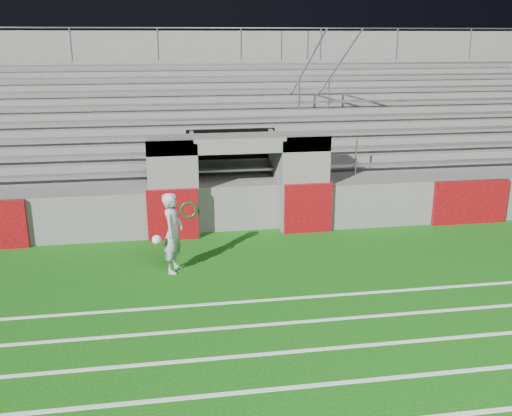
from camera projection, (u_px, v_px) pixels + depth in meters
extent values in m
plane|color=#12520D|center=(260.00, 280.00, 12.43)|extent=(90.00, 90.00, 0.00)
cube|color=white|center=(304.00, 386.00, 8.65)|extent=(28.00, 0.09, 0.01)
cube|color=white|center=(290.00, 352.00, 9.60)|extent=(28.00, 0.09, 0.01)
cube|color=white|center=(278.00, 324.00, 10.54)|extent=(28.00, 0.09, 0.01)
cube|color=white|center=(268.00, 300.00, 11.49)|extent=(28.00, 0.09, 0.01)
cube|color=#5E5C59|center=(505.00, 198.00, 16.43)|extent=(10.60, 0.35, 1.25)
cube|color=#5E5C59|center=(171.00, 186.00, 15.09)|extent=(1.20, 1.00, 2.60)
cube|color=#5E5C59|center=(304.00, 181.00, 15.64)|extent=(1.20, 1.00, 2.60)
cube|color=black|center=(231.00, 171.00, 16.98)|extent=(2.60, 0.20, 2.50)
cube|color=#5E5C59|center=(195.00, 181.00, 15.77)|extent=(0.10, 2.20, 2.50)
cube|color=#5E5C59|center=(276.00, 178.00, 16.12)|extent=(0.10, 2.20, 2.50)
cube|color=#5E5C59|center=(238.00, 143.00, 15.05)|extent=(4.80, 1.00, 0.40)
cube|color=#5E5C59|center=(224.00, 160.00, 19.05)|extent=(26.00, 8.00, 0.20)
cube|color=#5E5C59|center=(224.00, 178.00, 19.23)|extent=(26.00, 8.00, 1.05)
cube|color=#62080C|center=(173.00, 215.00, 14.74)|extent=(1.30, 0.15, 1.35)
cube|color=#62080C|center=(308.00, 208.00, 15.30)|extent=(1.30, 0.15, 1.35)
cube|color=#62080C|center=(470.00, 202.00, 16.03)|extent=(2.20, 0.15, 1.25)
cube|color=#96989E|center=(234.00, 170.00, 16.19)|extent=(23.00, 0.28, 0.06)
cube|color=#5E5C59|center=(231.00, 164.00, 17.00)|extent=(24.00, 0.75, 0.38)
cube|color=#96989E|center=(231.00, 151.00, 16.79)|extent=(23.00, 0.28, 0.06)
cube|color=#5E5C59|center=(228.00, 153.00, 17.65)|extent=(24.00, 0.75, 0.76)
cube|color=#96989E|center=(228.00, 134.00, 17.39)|extent=(23.00, 0.28, 0.06)
cube|color=#5E5C59|center=(225.00, 143.00, 18.31)|extent=(24.00, 0.75, 1.14)
cube|color=#96989E|center=(225.00, 119.00, 17.98)|extent=(23.00, 0.28, 0.06)
cube|color=#5E5C59|center=(223.00, 133.00, 18.96)|extent=(24.00, 0.75, 1.52)
cube|color=#96989E|center=(222.00, 104.00, 18.58)|extent=(23.00, 0.28, 0.06)
cube|color=#5E5C59|center=(220.00, 124.00, 19.62)|extent=(24.00, 0.75, 1.90)
cube|color=#96989E|center=(220.00, 90.00, 19.18)|extent=(23.00, 0.28, 0.06)
cube|color=#5E5C59|center=(218.00, 116.00, 20.27)|extent=(24.00, 0.75, 2.28)
cube|color=#96989E|center=(217.00, 77.00, 19.78)|extent=(23.00, 0.28, 0.06)
cube|color=#5E5C59|center=(216.00, 108.00, 20.92)|extent=(24.00, 0.75, 2.66)
cube|color=#96989E|center=(215.00, 65.00, 20.38)|extent=(23.00, 0.28, 0.06)
cube|color=#5E5C59|center=(214.00, 104.00, 21.54)|extent=(26.00, 0.60, 5.29)
cylinder|color=#A5A8AD|center=(322.00, 159.00, 16.23)|extent=(0.05, 0.05, 1.00)
cylinder|color=#A5A8AD|center=(299.00, 95.00, 18.63)|extent=(0.05, 0.05, 1.00)
cylinder|color=#A5A8AD|center=(281.00, 45.00, 21.02)|extent=(0.05, 0.05, 1.00)
cylinder|color=#A5A8AD|center=(300.00, 79.00, 18.48)|extent=(0.05, 6.02, 3.08)
cylinder|color=#A5A8AD|center=(356.00, 158.00, 16.38)|extent=(0.05, 0.05, 1.00)
cylinder|color=#A5A8AD|center=(329.00, 94.00, 18.78)|extent=(0.05, 0.05, 1.00)
cylinder|color=#A5A8AD|center=(308.00, 45.00, 21.17)|extent=(0.05, 0.05, 1.00)
cylinder|color=#A5A8AD|center=(329.00, 79.00, 18.63)|extent=(0.05, 6.02, 3.08)
cylinder|color=#A5A8AD|center=(71.00, 44.00, 19.86)|extent=(0.05, 0.05, 1.10)
cylinder|color=#A5A8AD|center=(158.00, 44.00, 20.32)|extent=(0.05, 0.05, 1.10)
cylinder|color=#A5A8AD|center=(241.00, 44.00, 20.78)|extent=(0.05, 0.05, 1.10)
cylinder|color=#A5A8AD|center=(321.00, 44.00, 21.24)|extent=(0.05, 0.05, 1.10)
cylinder|color=#A5A8AD|center=(397.00, 43.00, 21.70)|extent=(0.05, 0.05, 1.10)
cylinder|color=#A5A8AD|center=(470.00, 43.00, 22.16)|extent=(0.05, 0.05, 1.10)
cylinder|color=#A5A8AD|center=(213.00, 28.00, 20.46)|extent=(24.00, 0.05, 0.05)
imported|color=#A3A9AD|center=(173.00, 233.00, 12.67)|extent=(0.63, 0.77, 1.83)
sphere|color=white|center=(157.00, 240.00, 12.37)|extent=(0.21, 0.21, 0.21)
torus|color=#0C4014|center=(189.00, 212.00, 14.80)|extent=(0.58, 0.11, 0.58)
torus|color=#0C3D11|center=(189.00, 210.00, 14.73)|extent=(0.48, 0.09, 0.48)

